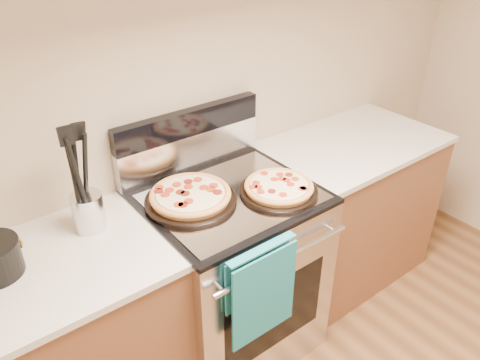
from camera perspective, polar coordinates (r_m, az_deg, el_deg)
wall_back at (r=2.16m, az=-7.14°, el=11.94°), size 4.00×0.00×4.00m
range_body at (r=2.37m, az=-1.22°, el=-11.39°), size 0.76×0.68×0.90m
oven_window at (r=2.18m, az=4.23°, el=-16.05°), size 0.56×0.01×0.40m
cooktop at (r=2.09m, az=-1.36°, el=-2.00°), size 0.76×0.68×0.02m
backsplash_lower at (r=2.26m, az=-6.06°, el=3.52°), size 0.76×0.06×0.18m
backsplash_upper at (r=2.20m, az=-6.27°, el=7.00°), size 0.76×0.06×0.12m
oven_handle at (r=1.92m, az=5.42°, el=-9.57°), size 0.70×0.03×0.03m
dish_towel at (r=1.93m, az=2.56°, el=-13.27°), size 0.32×0.05×0.42m
foil_sheet at (r=2.06m, az=-0.87°, el=-2.05°), size 0.70×0.55×0.01m
countertop_left at (r=1.85m, az=-24.85°, el=-10.81°), size 1.02×0.64×0.03m
cabinet_right at (r=2.88m, az=12.65°, el=-3.77°), size 1.00×0.62×0.88m
countertop_right at (r=2.66m, az=13.75°, el=4.34°), size 1.02×0.64×0.03m
pepperoni_pizza_back at (r=2.02m, az=-6.05°, el=-2.04°), size 0.50×0.50×0.05m
pepperoni_pizza_front at (r=2.08m, az=4.76°, el=-0.99°), size 0.42×0.42×0.05m
utensil_crock at (r=1.94m, az=-17.98°, el=-3.70°), size 0.16×0.16×0.16m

